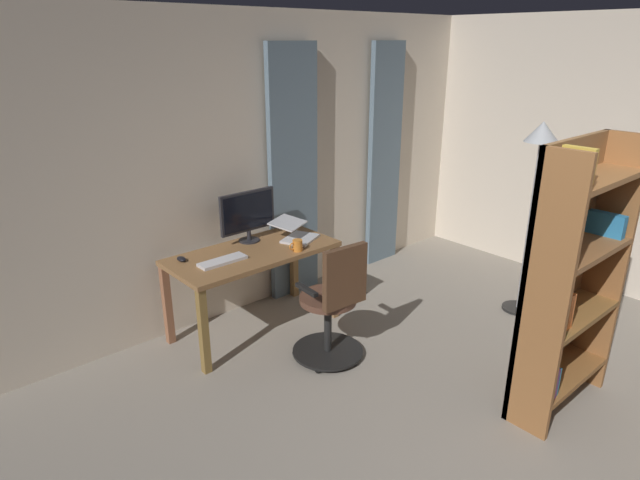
# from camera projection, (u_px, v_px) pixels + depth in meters

# --- Properties ---
(back_room_partition) EXTENTS (5.75, 0.10, 2.61)m
(back_room_partition) POSITION_uv_depth(u_px,v_px,m) (243.00, 167.00, 4.76)
(back_room_partition) COLOR beige
(back_room_partition) RESTS_ON ground
(curtain_left_panel) EXTENTS (0.45, 0.06, 2.35)m
(curtain_left_panel) POSITION_uv_depth(u_px,v_px,m) (384.00, 157.00, 5.81)
(curtain_left_panel) COLOR slate
(curtain_left_panel) RESTS_ON ground
(curtain_right_panel) EXTENTS (0.54, 0.06, 2.35)m
(curtain_right_panel) POSITION_uv_depth(u_px,v_px,m) (293.00, 176.00, 5.03)
(curtain_right_panel) COLOR slate
(curtain_right_panel) RESTS_ON ground
(desk) EXTENTS (1.40, 0.66, 0.73)m
(desk) POSITION_uv_depth(u_px,v_px,m) (253.00, 261.00, 4.50)
(desk) COLOR olive
(desk) RESTS_ON ground
(office_chair) EXTENTS (0.56, 0.56, 0.99)m
(office_chair) POSITION_uv_depth(u_px,v_px,m) (333.00, 307.00, 4.11)
(office_chair) COLOR black
(office_chair) RESTS_ON ground
(computer_monitor) EXTENTS (0.53, 0.18, 0.44)m
(computer_monitor) POSITION_uv_depth(u_px,v_px,m) (248.00, 213.00, 4.59)
(computer_monitor) COLOR #232328
(computer_monitor) RESTS_ON desk
(computer_keyboard) EXTENTS (0.39, 0.13, 0.02)m
(computer_keyboard) POSITION_uv_depth(u_px,v_px,m) (223.00, 261.00, 4.23)
(computer_keyboard) COLOR silver
(computer_keyboard) RESTS_ON desk
(laptop) EXTENTS (0.43, 0.45, 0.16)m
(laptop) POSITION_uv_depth(u_px,v_px,m) (296.00, 233.00, 4.71)
(laptop) COLOR silver
(laptop) RESTS_ON desk
(computer_mouse) EXTENTS (0.06, 0.10, 0.04)m
(computer_mouse) POSITION_uv_depth(u_px,v_px,m) (181.00, 259.00, 4.25)
(computer_mouse) COLOR black
(computer_mouse) RESTS_ON desk
(mug_tea) EXTENTS (0.13, 0.08, 0.10)m
(mug_tea) POSITION_uv_depth(u_px,v_px,m) (297.00, 245.00, 4.44)
(mug_tea) COLOR orange
(mug_tea) RESTS_ON desk
(bookshelf) EXTENTS (0.86, 0.30, 1.82)m
(bookshelf) POSITION_uv_depth(u_px,v_px,m) (566.00, 282.00, 3.48)
(bookshelf) COLOR #955F34
(bookshelf) RESTS_ON ground
(floor_lamp) EXTENTS (0.28, 0.28, 1.73)m
(floor_lamp) POSITION_uv_depth(u_px,v_px,m) (538.00, 162.00, 4.57)
(floor_lamp) COLOR black
(floor_lamp) RESTS_ON ground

